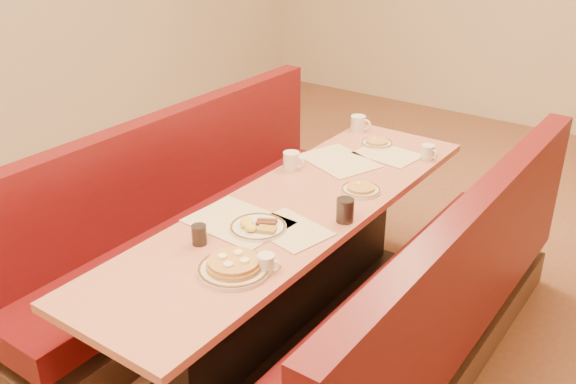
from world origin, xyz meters
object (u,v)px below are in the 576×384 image
Objects in this scene: booth_right at (425,323)px; coffee_mug_b at (292,160)px; diner_table at (295,270)px; coffee_mug_c at (428,152)px; soda_tumbler_mid at (345,210)px; booth_left at (191,232)px; pancake_plate at (234,267)px; coffee_mug_d at (359,123)px; soda_tumbler_near at (199,235)px; eggs_plate at (257,227)px; coffee_mug_a at (267,263)px.

booth_right reaches higher than coffee_mug_b.
coffee_mug_c is at bearing 73.48° from diner_table.
booth_right is 21.62× the size of soda_tumbler_mid.
booth_right is at bearing 0.00° from booth_left.
coffee_mug_b is (-1.01, 0.36, 0.44)m from booth_right.
soda_tumbler_mid is at bearing 77.26° from pancake_plate.
diner_table is 1.21m from coffee_mug_d.
pancake_plate is (-0.60, -0.63, 0.41)m from booth_right.
soda_tumbler_near reaches higher than coffee_mug_c.
soda_tumbler_near is at bearing -89.14° from coffee_mug_c.
coffee_mug_d reaches higher than coffee_mug_b.
coffee_mug_b is 1.41× the size of soda_tumbler_near.
diner_table is 9.54× the size of eggs_plate.
booth_right is at bearing 0.00° from diner_table.
pancake_plate is at bearing -153.74° from coffee_mug_a.
booth_left is at bearing -124.01° from coffee_mug_d.
pancake_plate is at bearing -73.52° from coffee_mug_b.
coffee_mug_a is at bearing -65.97° from diner_table.
coffee_mug_c is 0.93m from soda_tumbler_mid.
pancake_plate is 0.36m from eggs_plate.
pancake_plate is at bearing -133.42° from booth_right.
soda_tumbler_mid is at bearing -73.57° from coffee_mug_c.
eggs_plate is 1.27m from coffee_mug_c.
coffee_mug_c is at bearing 39.93° from coffee_mug_b.
booth_right reaches higher than eggs_plate.
coffee_mug_d is at bearing 104.08° from diner_table.
soda_tumbler_near is (-0.27, 0.08, 0.02)m from pancake_plate.
pancake_plate is 1.08m from coffee_mug_b.
coffee_mug_d reaches higher than coffee_mug_c.
pancake_plate is 1.16× the size of eggs_plate.
coffee_mug_d is at bearing 179.70° from coffee_mug_c.
booth_left reaches higher than eggs_plate.
eggs_plate is (-0.14, 0.33, -0.01)m from pancake_plate.
coffee_mug_d is at bearing 101.02° from eggs_plate.
coffee_mug_b is at bearing 160.21° from booth_right.
booth_right is 18.65× the size of coffee_mug_d.
coffee_mug_d is (-0.41, 1.73, 0.03)m from pancake_plate.
coffee_mug_a is 1.49m from coffee_mug_c.
coffee_mug_b is 0.97× the size of coffee_mug_d.
coffee_mug_d is at bearing 103.39° from pancake_plate.
diner_table is at bearing 180.00° from booth_right.
eggs_plate is at bearing -73.64° from coffee_mug_b.
coffee_mug_a is 0.90× the size of soda_tumbler_mid.
coffee_mug_b is 0.66m from soda_tumbler_mid.
booth_right is at bearing -47.80° from coffee_mug_c.
coffee_mug_d is (-0.52, 1.65, 0.01)m from coffee_mug_a.
booth_left and booth_right have the same top height.
pancake_plate reaches higher than eggs_plate.
soda_tumbler_near is (-0.13, -0.55, 0.42)m from diner_table.
coffee_mug_a reaches higher than diner_table.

